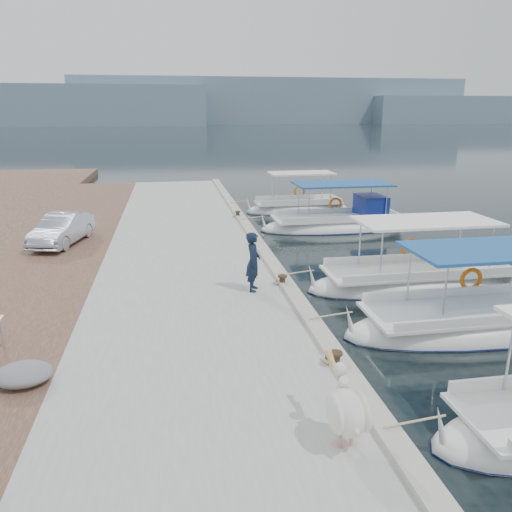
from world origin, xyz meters
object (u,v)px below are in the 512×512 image
(fisherman, at_px, (253,262))
(parked_car, at_px, (62,229))
(fishing_caique_c, at_px, (415,283))
(fishing_caique_b, at_px, (482,325))
(fishing_caique_e, at_px, (298,210))
(pelican, at_px, (346,409))
(fishing_caique_d, at_px, (339,225))

(fisherman, xyz_separation_m, parked_car, (-6.54, 6.48, -0.28))
(fishing_caique_c, bearing_deg, fisherman, -171.92)
(fishing_caique_b, xyz_separation_m, fisherman, (-5.70, 2.63, 1.25))
(fishing_caique_c, relative_size, fishing_caique_e, 1.23)
(fishing_caique_c, height_order, fisherman, fisherman)
(fishing_caique_b, bearing_deg, fisherman, 155.24)
(fishing_caique_b, bearing_deg, pelican, -139.99)
(fishing_caique_e, relative_size, pelican, 3.81)
(fishing_caique_e, xyz_separation_m, parked_car, (-11.38, -7.13, 0.97))
(fishing_caique_c, distance_m, fishing_caique_d, 8.42)
(fisherman, relative_size, parked_car, 0.48)
(pelican, bearing_deg, fishing_caique_c, 56.61)
(pelican, relative_size, parked_car, 0.43)
(fishing_caique_b, xyz_separation_m, fishing_caique_c, (-0.17, 3.41, 0.00))
(fishing_caique_d, relative_size, parked_car, 2.10)
(pelican, bearing_deg, fishing_caique_b, 40.01)
(pelican, bearing_deg, fishing_caique_e, 77.59)
(fishing_caique_d, xyz_separation_m, fisherman, (-5.77, -9.20, 1.19))
(fishing_caique_e, distance_m, fisherman, 14.49)
(fishing_caique_c, distance_m, pelican, 9.59)
(fishing_caique_c, xyz_separation_m, fishing_caique_d, (0.24, 8.41, 0.06))
(fishing_caique_b, distance_m, pelican, 7.15)
(fishing_caique_e, height_order, parked_car, fishing_caique_e)
(fishing_caique_c, xyz_separation_m, parked_car, (-12.06, 5.69, 0.97))
(parked_car, bearing_deg, fishing_caique_b, -22.58)
(pelican, distance_m, parked_car, 15.26)
(fisherman, bearing_deg, fishing_caique_c, -66.88)
(pelican, bearing_deg, fisherman, 92.19)
(fishing_caique_c, xyz_separation_m, pelican, (-5.25, -7.96, 1.01))
(pelican, height_order, fisherman, fisherman)
(fishing_caique_c, distance_m, parked_car, 13.37)
(fishing_caique_b, height_order, fishing_caique_c, same)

